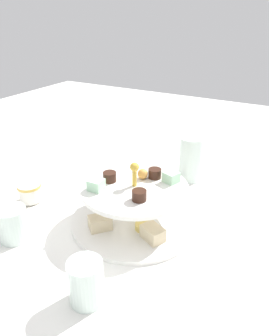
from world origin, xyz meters
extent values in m
plane|color=white|center=(0.00, 0.00, 0.00)|extent=(2.40, 2.40, 0.00)
cylinder|color=white|center=(0.00, 0.00, 0.01)|extent=(0.29, 0.29, 0.01)
cylinder|color=white|center=(0.00, 0.00, 0.09)|extent=(0.24, 0.24, 0.01)
cylinder|color=gold|center=(0.00, 0.00, 0.07)|extent=(0.01, 0.01, 0.14)
sphere|color=gold|center=(0.00, 0.00, 0.14)|extent=(0.02, 0.02, 0.02)
cube|color=beige|center=(0.05, 0.07, 0.03)|extent=(0.05, 0.06, 0.03)
cube|color=beige|center=(-0.07, 0.05, 0.03)|extent=(0.06, 0.05, 0.03)
cube|color=beige|center=(-0.05, -0.07, 0.03)|extent=(0.06, 0.06, 0.03)
cube|color=beige|center=(0.07, -0.05, 0.03)|extent=(0.06, 0.05, 0.03)
cylinder|color=#E5C660|center=(0.04, -0.03, 0.02)|extent=(0.04, 0.04, 0.01)
cylinder|color=#381E14|center=(0.02, 0.06, 0.11)|extent=(0.03, 0.03, 0.02)
cylinder|color=#381E14|center=(-0.06, -0.01, 0.11)|extent=(0.03, 0.03, 0.02)
cylinder|color=#381E14|center=(0.04, -0.05, 0.11)|extent=(0.03, 0.03, 0.02)
cube|color=#B2E5BC|center=(0.06, 0.06, 0.11)|extent=(0.04, 0.04, 0.02)
cube|color=#B2E5BC|center=(-0.06, -0.06, 0.11)|extent=(0.03, 0.03, 0.02)
sphere|color=gold|center=(0.00, 0.04, 0.11)|extent=(0.02, 0.02, 0.02)
cylinder|color=silver|center=(0.03, 0.26, 0.06)|extent=(0.07, 0.07, 0.13)
cylinder|color=silver|center=(-0.20, -0.18, 0.04)|extent=(0.06, 0.06, 0.07)
cylinder|color=white|center=(-0.27, -0.05, 0.00)|extent=(0.09, 0.09, 0.01)
cylinder|color=white|center=(-0.27, -0.05, 0.03)|extent=(0.06, 0.06, 0.04)
cylinder|color=gold|center=(-0.27, -0.05, 0.05)|extent=(0.06, 0.06, 0.01)
cube|color=silver|center=(-0.26, 0.18, 0.00)|extent=(0.12, 0.14, 0.00)
cylinder|color=silver|center=(0.04, -0.24, 0.04)|extent=(0.06, 0.06, 0.08)
camera|label=1|loc=(0.30, -0.54, 0.45)|focal=34.51mm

